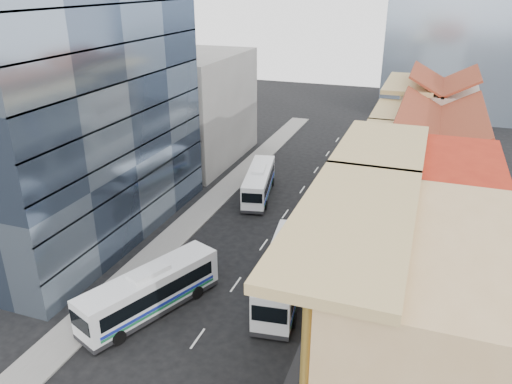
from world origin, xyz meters
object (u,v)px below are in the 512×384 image
at_px(shophouse_tan, 419,342).
at_px(bus_left_near, 150,291).
at_px(bus_left_far, 259,182).
at_px(office_tower, 68,76).
at_px(bus_right, 284,272).

xyz_separation_m(shophouse_tan, bus_left_near, (-18.54, 4.64, -4.19)).
xyz_separation_m(shophouse_tan, bus_left_far, (-18.20, 27.59, -4.29)).
distance_m(bus_left_near, bus_left_far, 22.94).
distance_m(office_tower, bus_left_near, 20.41).
bearing_deg(office_tower, bus_left_far, 46.71).
distance_m(bus_left_far, bus_right, 19.21).
bearing_deg(bus_right, bus_left_far, 107.94).
bearing_deg(shophouse_tan, bus_left_far, 123.42).
bearing_deg(office_tower, shophouse_tan, -24.30).
bearing_deg(bus_right, office_tower, 162.48).
bearing_deg(bus_left_near, shophouse_tan, 8.01).
height_order(shophouse_tan, bus_right, shophouse_tan).
bearing_deg(bus_left_near, bus_right, 55.20).
distance_m(bus_left_near, bus_right, 10.17).
height_order(bus_left_far, bus_right, bus_right).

